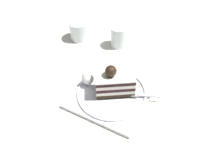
# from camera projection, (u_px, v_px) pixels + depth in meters

# --- Properties ---
(ground_plane) EXTENTS (2.40, 2.40, 0.00)m
(ground_plane) POSITION_uv_depth(u_px,v_px,m) (114.00, 96.00, 0.69)
(ground_plane) COLOR silver
(dessert_plate) EXTENTS (0.28, 0.28, 0.02)m
(dessert_plate) POSITION_uv_depth(u_px,v_px,m) (112.00, 93.00, 0.69)
(dessert_plate) COLOR white
(dessert_plate) RESTS_ON ground_plane
(cake_slice) EXTENTS (0.10, 0.13, 0.10)m
(cake_slice) POSITION_uv_depth(u_px,v_px,m) (115.00, 82.00, 0.66)
(cake_slice) COLOR black
(cake_slice) RESTS_ON dessert_plate
(whipped_cream_dollop) EXTENTS (0.04, 0.04, 0.04)m
(whipped_cream_dollop) POSITION_uv_depth(u_px,v_px,m) (88.00, 78.00, 0.69)
(whipped_cream_dollop) COLOR white
(whipped_cream_dollop) RESTS_ON dessert_plate
(fork) EXTENTS (0.03, 0.11, 0.00)m
(fork) POSITION_uv_depth(u_px,v_px,m) (140.00, 95.00, 0.66)
(fork) COLOR silver
(fork) RESTS_ON dessert_plate
(drink_glass_near) EXTENTS (0.08, 0.08, 0.07)m
(drink_glass_near) POSITION_uv_depth(u_px,v_px,m) (80.00, 31.00, 0.89)
(drink_glass_near) COLOR silver
(drink_glass_near) RESTS_ON ground_plane
(drink_glass_far) EXTENTS (0.06, 0.06, 0.08)m
(drink_glass_far) POSITION_uv_depth(u_px,v_px,m) (119.00, 38.00, 0.85)
(drink_glass_far) COLOR silver
(drink_glass_far) RESTS_ON ground_plane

